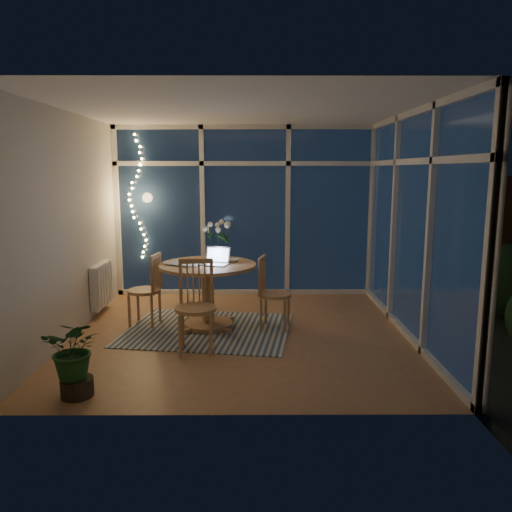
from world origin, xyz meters
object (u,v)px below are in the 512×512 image
at_px(chair_right, 275,293).
at_px(flower_vase, 216,251).
at_px(laptop, 215,256).
at_px(potted_plant, 75,354).
at_px(dining_table, 208,296).
at_px(chair_front, 196,306).
at_px(chair_left, 144,289).

relative_size(chair_right, flower_vase, 4.36).
bearing_deg(laptop, potted_plant, -102.74).
bearing_deg(dining_table, flower_vase, 75.73).
bearing_deg(chair_right, laptop, 103.82).
relative_size(chair_front, laptop, 3.23).
xyz_separation_m(chair_left, laptop, (0.91, -0.19, 0.46)).
bearing_deg(chair_front, potted_plant, -133.88).
height_order(dining_table, chair_left, chair_left).
xyz_separation_m(laptop, flower_vase, (-0.01, 0.39, -0.01)).
bearing_deg(flower_vase, chair_right, -26.76).
height_order(chair_front, flower_vase, flower_vase).
bearing_deg(potted_plant, chair_right, 45.75).
xyz_separation_m(chair_front, potted_plant, (-0.91, -1.07, -0.12)).
xyz_separation_m(chair_left, flower_vase, (0.89, 0.20, 0.45)).
height_order(chair_left, chair_front, chair_front).
relative_size(chair_left, chair_right, 1.01).
xyz_separation_m(dining_table, potted_plant, (-0.97, -1.90, -0.02)).
height_order(laptop, flower_vase, laptop).
relative_size(chair_left, chair_front, 0.92).
distance_m(dining_table, potted_plant, 2.13).
relative_size(laptop, flower_vase, 1.48).
height_order(chair_front, laptop, laptop).
distance_m(chair_front, laptop, 0.87).
height_order(chair_left, potted_plant, chair_left).
bearing_deg(chair_right, dining_table, 98.84).
bearing_deg(chair_right, chair_left, 96.38).
distance_m(chair_left, laptop, 1.03).
bearing_deg(chair_left, chair_right, 92.44).
height_order(chair_left, flower_vase, flower_vase).
distance_m(chair_left, flower_vase, 1.02).
distance_m(chair_left, potted_plant, 2.03).
relative_size(chair_left, flower_vase, 4.40).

